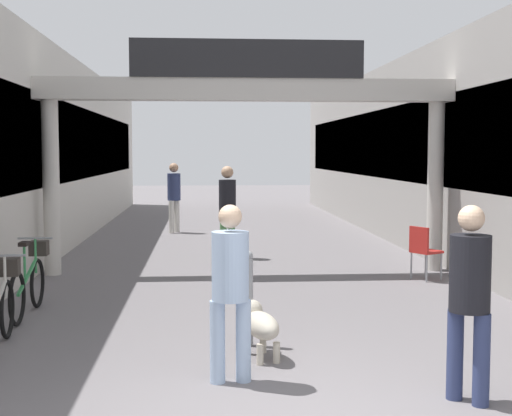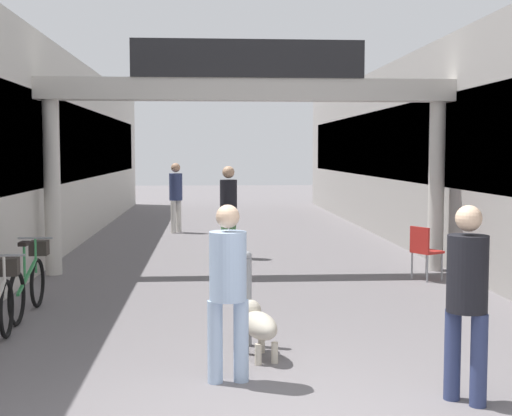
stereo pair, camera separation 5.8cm
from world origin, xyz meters
TOP-DOWN VIEW (x-y plane):
  - storefront_left at (-5.09, 11.00)m, footprint 3.00×26.00m
  - storefront_right at (5.09, 11.00)m, footprint 3.00×26.00m
  - arcade_sign_gateway at (0.00, 7.42)m, footprint 7.40×0.47m
  - pedestrian_with_dog at (-0.52, 1.49)m, footprint 0.39×0.37m
  - pedestrian_companion at (1.45, 0.81)m, footprint 0.48×0.48m
  - pedestrian_carrying_crate at (-0.29, 9.18)m, footprint 0.48×0.48m
  - pedestrian_elderly_walking at (-1.52, 13.71)m, footprint 0.47×0.47m
  - dog_on_leash at (-0.19, 2.27)m, footprint 0.45×0.78m
  - bicycle_green_third at (-3.02, 4.43)m, footprint 0.46×1.69m
  - bollard_post_metal at (-0.28, 2.72)m, footprint 0.10×0.10m
  - cafe_chair_red_nearer at (2.84, 6.47)m, footprint 0.54×0.54m

SIDE VIEW (x-z plane):
  - dog_on_leash at x=-0.19m, z-range 0.07..0.62m
  - bicycle_green_third at x=-3.02m, z-range -0.05..0.93m
  - bollard_post_metal at x=-0.28m, z-range 0.01..1.05m
  - cafe_chair_red_nearer at x=2.84m, z-range 0.10..0.99m
  - pedestrian_with_dog at x=-0.52m, z-range 0.11..1.75m
  - pedestrian_companion at x=1.45m, z-range 0.12..1.79m
  - pedestrian_elderly_walking at x=-1.52m, z-range 0.14..1.96m
  - pedestrian_carrying_crate at x=-0.29m, z-range 0.14..1.98m
  - storefront_left at x=-5.09m, z-range 0.00..4.20m
  - storefront_right at x=5.09m, z-range 0.00..4.20m
  - arcade_sign_gateway at x=0.00m, z-range 0.83..4.84m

